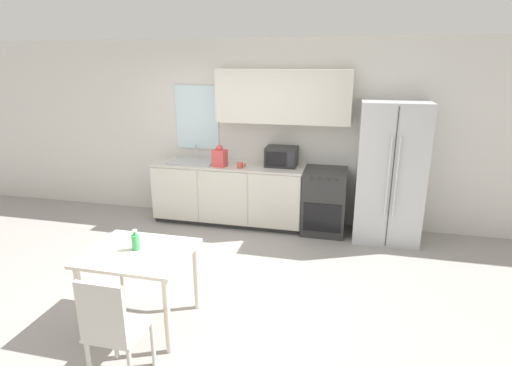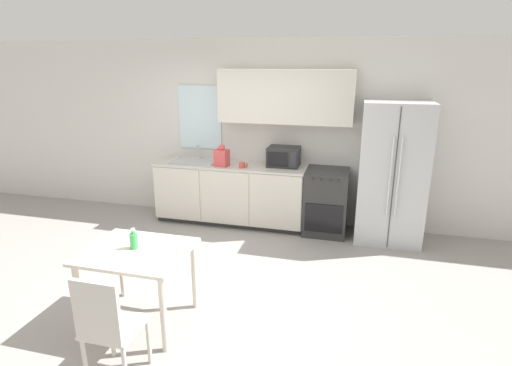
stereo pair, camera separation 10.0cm
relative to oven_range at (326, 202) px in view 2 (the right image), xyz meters
name	(u,v)px [view 2 (the right image)]	position (x,y,z in m)	size (l,w,h in m)	color
ground_plane	(208,283)	(-1.14, -1.75, -0.46)	(12.00, 12.00, 0.00)	gray
wall_back	(259,126)	(-1.06, 0.30, 1.00)	(12.00, 0.38, 2.70)	silver
kitchen_counter	(231,193)	(-1.43, 0.01, 0.01)	(2.27, 0.61, 0.92)	#333333
oven_range	(326,202)	(0.00, 0.00, 0.00)	(0.59, 0.63, 0.92)	#2D2D2D
refrigerator	(392,173)	(0.85, -0.03, 0.49)	(0.86, 0.71, 1.89)	silver
kitchen_sink	(195,161)	(-1.99, 0.02, 0.48)	(0.67, 0.43, 0.24)	#B7BABC
microwave	(284,157)	(-0.65, 0.10, 0.60)	(0.45, 0.36, 0.28)	#282828
coffee_mug	(242,165)	(-1.19, -0.15, 0.50)	(0.12, 0.09, 0.08)	#BF4C3F
grocery_bag_0	(222,157)	(-1.51, -0.13, 0.60)	(0.21, 0.19, 0.32)	#D14C4C
dining_table	(138,262)	(-1.50, -2.54, 0.16)	(0.93, 0.78, 0.74)	beige
dining_chair_near	(106,324)	(-1.32, -3.31, 0.08)	(0.40, 0.40, 0.93)	beige
drink_bottle	(134,240)	(-1.54, -2.51, 0.36)	(0.07, 0.07, 0.19)	#3FB259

